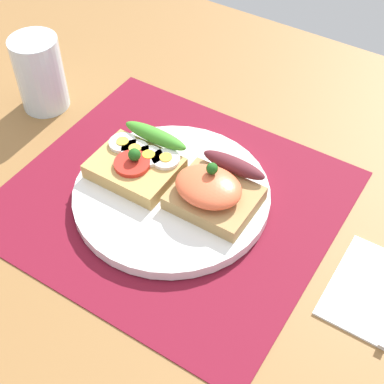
{
  "coord_description": "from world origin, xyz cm",
  "views": [
    {
      "loc": [
        27.22,
        -38.3,
        52.64
      ],
      "look_at": [
        3.0,
        0.0,
        3.23
      ],
      "focal_mm": 52.43,
      "sensor_mm": 36.0,
      "label": 1
    }
  ],
  "objects_px": {
    "plate": "(172,195)",
    "sandwich_egg_tomato": "(139,161)",
    "drinking_glass": "(40,74)",
    "sandwich_salmon": "(214,190)"
  },
  "relations": [
    {
      "from": "sandwich_egg_tomato",
      "to": "sandwich_salmon",
      "type": "xyz_separation_m",
      "value": [
        0.11,
        0.0,
        0.01
      ]
    },
    {
      "from": "plate",
      "to": "sandwich_egg_tomato",
      "type": "xyz_separation_m",
      "value": [
        -0.06,
        0.01,
        0.02
      ]
    },
    {
      "from": "sandwich_egg_tomato",
      "to": "drinking_glass",
      "type": "relative_size",
      "value": 0.96
    },
    {
      "from": "plate",
      "to": "sandwich_salmon",
      "type": "relative_size",
      "value": 2.44
    },
    {
      "from": "sandwich_egg_tomato",
      "to": "sandwich_salmon",
      "type": "relative_size",
      "value": 1.06
    },
    {
      "from": "drinking_glass",
      "to": "sandwich_egg_tomato",
      "type": "bearing_deg",
      "value": -13.57
    },
    {
      "from": "plate",
      "to": "sandwich_egg_tomato",
      "type": "bearing_deg",
      "value": 170.07
    },
    {
      "from": "drinking_glass",
      "to": "plate",
      "type": "bearing_deg",
      "value": -12.81
    },
    {
      "from": "sandwich_egg_tomato",
      "to": "drinking_glass",
      "type": "bearing_deg",
      "value": 166.43
    },
    {
      "from": "plate",
      "to": "sandwich_egg_tomato",
      "type": "distance_m",
      "value": 0.06
    }
  ]
}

